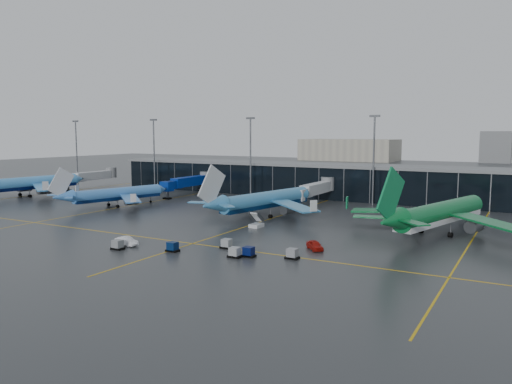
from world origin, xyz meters
The scene contains 14 objects.
ground centered at (0.00, 0.00, 0.00)m, with size 600.00×600.00×0.00m, color #282B2D.
terminal_pier centered at (0.00, 62.00, 5.42)m, with size 142.00×17.00×10.70m.
jet_bridges centered at (-35.00, 42.99, 4.55)m, with size 94.00×27.50×7.20m.
flood_masts centered at (5.00, 50.00, 13.81)m, with size 203.00×0.50×25.50m.
distant_hangars centered at (49.94, 270.08, 8.79)m, with size 260.00×71.00×22.00m.
taxi_lines centered at (10.00, 10.61, 0.01)m, with size 220.00×120.00×0.02m.
airliner_klm_west centered at (-78.55, 16.48, 6.74)m, with size 38.49×43.84×13.47m, color #4598E2, non-canonical shape.
airliner_arkefly centered at (-36.87, 13.61, 5.55)m, with size 31.74×36.15×11.11m, color #4183D5, non-canonical shape.
airliner_klm_near centered at (7.27, 19.35, 6.43)m, with size 36.75×41.86×12.86m, color #3A86BE, non-canonical shape.
airliner_aer_lingus centered at (48.61, 17.32, 6.91)m, with size 39.47×44.95×13.81m, color #0C6931, non-canonical shape.
baggage_carts centered at (17.87, -19.53, 0.76)m, with size 31.90×11.63×1.70m.
mobile_airstair centered at (12.45, 4.94, 0.77)m, with size 2.29×3.26×3.45m.
service_van_red centered at (31.75, -8.47, 0.82)m, with size 1.93×4.80×1.64m, color #AD150D.
service_van_white centered at (0.40, -22.13, 0.80)m, with size 1.70×4.88×1.61m, color white.
Camera 1 is at (64.80, -88.48, 20.33)m, focal length 35.00 mm.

